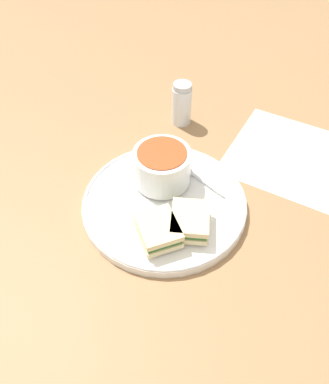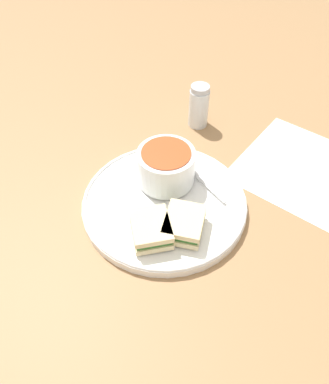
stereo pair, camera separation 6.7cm
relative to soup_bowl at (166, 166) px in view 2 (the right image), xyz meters
name	(u,v)px [view 2 (the right image)]	position (x,y,z in m)	size (l,w,h in m)	color
ground_plane	(164,206)	(0.03, -0.04, -0.06)	(2.40, 2.40, 0.00)	#9E754C
plate	(164,202)	(0.03, -0.04, -0.04)	(0.30, 0.30, 0.02)	white
soup_bowl	(166,166)	(0.00, 0.00, 0.00)	(0.11, 0.11, 0.07)	white
spoon	(194,173)	(0.03, 0.05, -0.03)	(0.12, 0.04, 0.01)	silver
sandwich_half_near	(151,229)	(0.07, -0.11, -0.02)	(0.10, 0.10, 0.03)	beige
sandwich_half_far	(184,224)	(0.10, -0.07, -0.02)	(0.09, 0.10, 0.03)	beige
salt_shaker	(199,106)	(-0.08, 0.20, -0.01)	(0.04, 0.04, 0.10)	silver
menu_sheet	(307,170)	(0.18, 0.23, -0.05)	(0.28, 0.27, 0.00)	white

